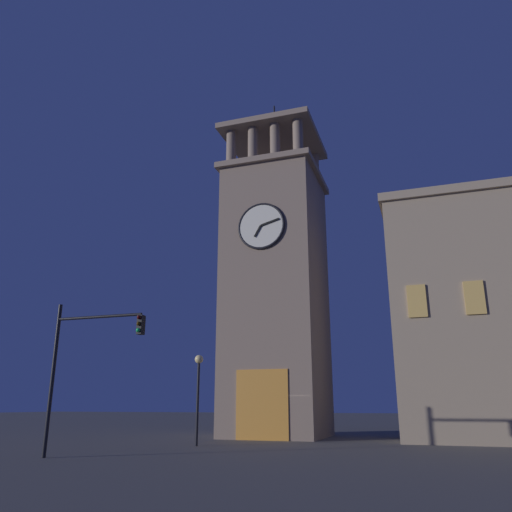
# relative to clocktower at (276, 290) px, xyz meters

# --- Properties ---
(ground_plane) EXTENTS (200.00, 200.00, 0.00)m
(ground_plane) POSITION_rel_clocktower_xyz_m (-1.66, 2.04, -9.50)
(ground_plane) COLOR #56544F
(clocktower) EXTENTS (6.66, 7.15, 24.01)m
(clocktower) POSITION_rel_clocktower_xyz_m (0.00, 0.00, 0.00)
(clocktower) COLOR gray
(clocktower) RESTS_ON ground_plane
(traffic_signal_near) EXTENTS (4.12, 0.41, 6.01)m
(traffic_signal_near) POSITION_rel_clocktower_xyz_m (3.72, 15.25, -5.55)
(traffic_signal_near) COLOR black
(traffic_signal_near) RESTS_ON ground_plane
(street_lamp) EXTENTS (0.44, 0.44, 4.47)m
(street_lamp) POSITION_rel_clocktower_xyz_m (1.87, 8.12, -6.33)
(street_lamp) COLOR black
(street_lamp) RESTS_ON ground_plane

